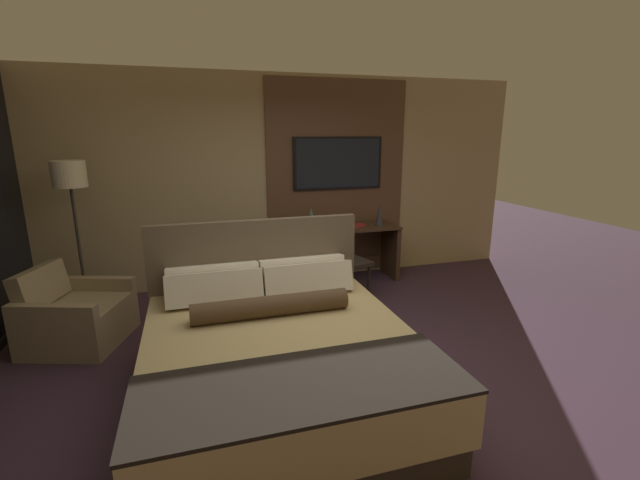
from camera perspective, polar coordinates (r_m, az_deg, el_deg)
ground_plane at (r=3.92m, az=2.00°, el=-17.23°), size 16.00×16.00×0.00m
wall_back_tv_panel at (r=5.92m, az=-5.10°, el=7.86°), size 7.20×0.09×2.80m
bed at (r=3.47m, az=-5.66°, el=-15.01°), size 2.00×2.23×1.24m
desk at (r=5.99m, az=3.07°, el=-0.60°), size 1.50×0.57×0.79m
tv at (r=6.03m, az=2.42°, el=10.19°), size 1.28×0.04×0.72m
desk_chair at (r=5.40m, az=3.20°, el=-1.91°), size 0.59×0.59×0.91m
armchair_by_window at (r=4.93m, az=-29.80°, el=-8.96°), size 1.04×1.06×0.78m
floor_lamp at (r=5.31m, az=-30.30°, el=6.10°), size 0.34×0.34×1.75m
vase_tall at (r=5.84m, az=-1.19°, el=3.06°), size 0.14×0.14×0.27m
vase_short at (r=5.99m, az=7.93°, el=3.44°), size 0.11×0.11×0.32m
book at (r=5.91m, az=4.83°, el=1.98°), size 0.26×0.21×0.03m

